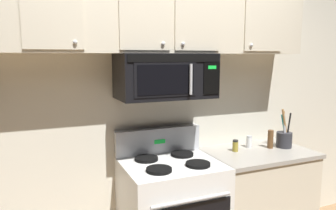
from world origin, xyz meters
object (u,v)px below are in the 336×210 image
at_px(pepper_mill, 270,139).
at_px(over_range_microwave, 165,76).
at_px(utensil_crock_charcoal, 284,138).
at_px(salt_shaker, 249,142).
at_px(spice_jar, 235,146).

bearing_deg(pepper_mill, over_range_microwave, 174.87).
xyz_separation_m(utensil_crock_charcoal, pepper_mill, (-0.14, 0.03, -0.00)).
xyz_separation_m(over_range_microwave, salt_shaker, (0.83, 0.00, -0.62)).
xyz_separation_m(pepper_mill, spice_jar, (-0.35, 0.04, -0.03)).
distance_m(pepper_mill, spice_jar, 0.36).
bearing_deg(spice_jar, over_range_microwave, 175.16).
distance_m(salt_shaker, spice_jar, 0.20).
bearing_deg(pepper_mill, salt_shaker, 150.45).
height_order(over_range_microwave, spice_jar, over_range_microwave).
xyz_separation_m(salt_shaker, pepper_mill, (0.16, -0.09, 0.03)).
xyz_separation_m(over_range_microwave, pepper_mill, (1.00, -0.09, -0.59)).
height_order(over_range_microwave, utensil_crock_charcoal, over_range_microwave).
bearing_deg(spice_jar, utensil_crock_charcoal, -7.24).
bearing_deg(over_range_microwave, utensil_crock_charcoal, -5.88).
height_order(pepper_mill, spice_jar, pepper_mill).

